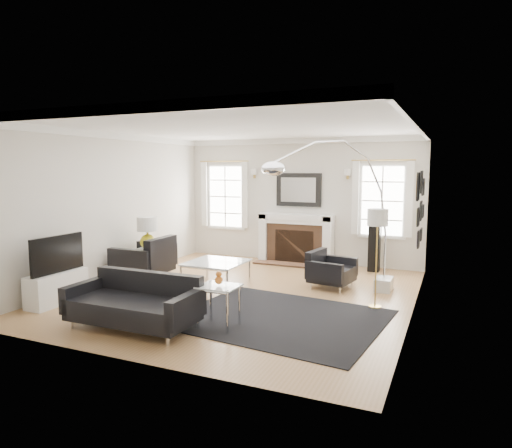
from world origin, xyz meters
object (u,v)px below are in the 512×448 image
at_px(armchair_left, 147,260).
at_px(armchair_right, 329,271).
at_px(coffee_table, 216,263).
at_px(gourd_lamp, 147,231).
at_px(fireplace, 296,239).
at_px(arc_floor_lamp, 332,210).
at_px(sofa, 136,304).

height_order(armchair_left, armchair_right, armchair_left).
height_order(coffee_table, gourd_lamp, gourd_lamp).
height_order(armchair_left, gourd_lamp, gourd_lamp).
bearing_deg(armchair_left, fireplace, 50.82).
distance_m(fireplace, armchair_left, 3.38).
distance_m(armchair_left, coffee_table, 1.46).
distance_m(armchair_right, gourd_lamp, 3.56).
xyz_separation_m(armchair_left, gourd_lamp, (-0.07, 0.14, 0.54)).
bearing_deg(armchair_right, armchair_left, -165.86).
relative_size(coffee_table, gourd_lamp, 1.57).
bearing_deg(fireplace, armchair_left, -129.18).
distance_m(armchair_left, armchair_right, 3.47).
bearing_deg(fireplace, arc_floor_lamp, -58.68).
bearing_deg(armchair_left, armchair_right, 14.14).
xyz_separation_m(fireplace, armchair_left, (-2.13, -2.61, -0.16)).
xyz_separation_m(sofa, armchair_right, (1.84, 3.10, -0.02)).
bearing_deg(gourd_lamp, arc_floor_lamp, 2.96).
height_order(fireplace, armchair_right, fireplace).
height_order(coffee_table, arc_floor_lamp, arc_floor_lamp).
height_order(sofa, armchair_right, sofa).
xyz_separation_m(armchair_left, arc_floor_lamp, (3.52, 0.33, 1.07)).
height_order(fireplace, coffee_table, fireplace).
xyz_separation_m(armchair_right, arc_floor_lamp, (0.16, -0.52, 1.15)).
distance_m(sofa, armchair_left, 2.72).
bearing_deg(armchair_left, gourd_lamp, 116.48).
distance_m(sofa, armchair_right, 3.61).
xyz_separation_m(armchair_left, armchair_right, (3.36, 0.85, -0.08)).
relative_size(armchair_left, gourd_lamp, 1.64).
height_order(armchair_right, coffee_table, armchair_right).
relative_size(fireplace, armchair_right, 1.90).
height_order(armchair_right, arc_floor_lamp, arc_floor_lamp).
xyz_separation_m(armchair_right, gourd_lamp, (-3.43, -0.71, 0.63)).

